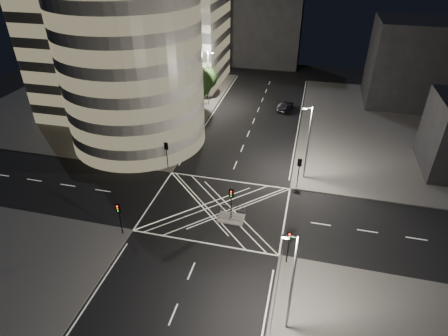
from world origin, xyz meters
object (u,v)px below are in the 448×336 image
(traffic_signal_nl, at_px, (119,213))
(street_lamp_left_far, at_px, (208,77))
(traffic_signal_nr, at_px, (289,241))
(traffic_signal_fr, at_px, (299,167))
(sedan, at_px, (285,106))
(traffic_signal_island, at_px, (231,198))
(central_island, at_px, (231,218))
(street_lamp_right_near, at_px, (291,282))
(street_lamp_right_far, at_px, (308,141))
(street_lamp_left_near, at_px, (174,117))
(traffic_signal_fl, at_px, (166,151))

(traffic_signal_nl, height_order, street_lamp_left_far, street_lamp_left_far)
(traffic_signal_nr, bearing_deg, traffic_signal_fr, 90.00)
(traffic_signal_fr, height_order, sedan, traffic_signal_fr)
(traffic_signal_fr, distance_m, traffic_signal_nr, 13.60)
(traffic_signal_nl, relative_size, traffic_signal_island, 1.00)
(central_island, relative_size, street_lamp_right_near, 0.30)
(street_lamp_right_far, bearing_deg, street_lamp_left_near, 170.97)
(traffic_signal_fr, height_order, traffic_signal_nr, same)
(traffic_signal_island, height_order, street_lamp_right_far, street_lamp_right_far)
(street_lamp_left_near, bearing_deg, traffic_signal_nr, -45.87)
(traffic_signal_nr, bearing_deg, street_lamp_right_far, 87.70)
(traffic_signal_nl, distance_m, street_lamp_left_far, 36.90)
(traffic_signal_fl, xyz_separation_m, traffic_signal_fr, (17.60, 0.00, 0.00))
(traffic_signal_fl, xyz_separation_m, street_lamp_left_near, (-0.64, 5.20, 2.63))
(traffic_signal_fr, relative_size, traffic_signal_nr, 1.00)
(street_lamp_right_far, bearing_deg, sedan, 102.01)
(street_lamp_left_near, relative_size, street_lamp_left_far, 1.00)
(central_island, xyz_separation_m, traffic_signal_fl, (-10.80, 8.30, 2.84))
(traffic_signal_nr, bearing_deg, street_lamp_right_near, -84.96)
(traffic_signal_fr, relative_size, street_lamp_left_near, 0.40)
(traffic_signal_nl, bearing_deg, street_lamp_right_far, 40.91)
(central_island, xyz_separation_m, street_lamp_left_far, (-11.44, 31.50, 5.47))
(traffic_signal_fl, height_order, traffic_signal_nl, same)
(traffic_signal_fl, relative_size, traffic_signal_nl, 1.00)
(traffic_signal_fr, xyz_separation_m, street_lamp_left_near, (-18.24, 5.20, 2.63))
(traffic_signal_nl, distance_m, sedan, 40.24)
(traffic_signal_fr, bearing_deg, traffic_signal_fl, 180.00)
(traffic_signal_fr, xyz_separation_m, sedan, (-4.05, 24.23, -2.17))
(traffic_signal_nl, relative_size, street_lamp_right_near, 0.40)
(traffic_signal_fr, bearing_deg, traffic_signal_island, -129.33)
(traffic_signal_nl, xyz_separation_m, traffic_signal_island, (10.80, 5.30, 0.00))
(central_island, height_order, traffic_signal_fr, traffic_signal_fr)
(street_lamp_left_far, height_order, street_lamp_right_near, same)
(traffic_signal_fl, relative_size, traffic_signal_nr, 1.00)
(street_lamp_right_far, bearing_deg, traffic_signal_island, -125.30)
(street_lamp_left_near, distance_m, sedan, 24.21)
(traffic_signal_nr, distance_m, sedan, 38.11)
(traffic_signal_nl, xyz_separation_m, street_lamp_right_far, (18.24, 15.80, 2.63))
(traffic_signal_fr, bearing_deg, street_lamp_left_far, 128.17)
(traffic_signal_nl, relative_size, street_lamp_left_near, 0.40)
(traffic_signal_nr, relative_size, street_lamp_right_far, 0.40)
(traffic_signal_fl, relative_size, street_lamp_right_near, 0.40)
(traffic_signal_fl, distance_m, street_lamp_right_near, 27.79)
(traffic_signal_island, distance_m, street_lamp_right_far, 13.13)
(traffic_signal_island, relative_size, street_lamp_left_near, 0.40)
(central_island, height_order, sedan, sedan)
(traffic_signal_island, distance_m, street_lamp_right_near, 14.78)
(street_lamp_right_far, height_order, street_lamp_right_near, same)
(traffic_signal_nl, height_order, traffic_signal_fr, same)
(street_lamp_left_far, bearing_deg, traffic_signal_nl, -89.01)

